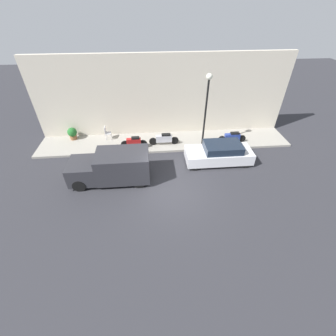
% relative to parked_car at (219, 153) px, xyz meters
% --- Properties ---
extents(ground_plane, '(60.00, 60.00, 0.00)m').
position_rel_parked_car_xyz_m(ground_plane, '(-2.52, 3.26, -0.65)').
color(ground_plane, '#2D2D33').
extents(sidewalk, '(2.62, 17.77, 0.15)m').
position_rel_parked_car_xyz_m(sidewalk, '(2.64, 3.26, -0.57)').
color(sidewalk, gray).
rests_on(sidewalk, ground_plane).
extents(building_facade, '(0.30, 17.77, 5.73)m').
position_rel_parked_car_xyz_m(building_facade, '(4.10, 3.26, 2.22)').
color(building_facade, beige).
rests_on(building_facade, ground_plane).
extents(parked_car, '(1.69, 4.14, 1.33)m').
position_rel_parked_car_xyz_m(parked_car, '(0.00, 0.00, 0.00)').
color(parked_car, silver).
rests_on(parked_car, ground_plane).
extents(delivery_van, '(1.84, 4.46, 1.81)m').
position_rel_parked_car_xyz_m(delivery_van, '(-1.21, 6.57, 0.28)').
color(delivery_van, '#2D2D33').
rests_on(delivery_van, ground_plane).
extents(motorcycle_blue, '(0.30, 2.00, 0.79)m').
position_rel_parked_car_xyz_m(motorcycle_blue, '(2.04, -1.51, -0.07)').
color(motorcycle_blue, navy).
rests_on(motorcycle_blue, sidewalk).
extents(scooter_silver, '(0.30, 2.08, 0.83)m').
position_rel_parked_car_xyz_m(scooter_silver, '(2.17, 3.34, -0.05)').
color(scooter_silver, '#B7B7BF').
rests_on(scooter_silver, sidewalk).
extents(motorcycle_red, '(0.30, 1.80, 0.86)m').
position_rel_parked_car_xyz_m(motorcycle_red, '(1.85, 5.42, -0.04)').
color(motorcycle_red, '#B21E1E').
rests_on(motorcycle_red, sidewalk).
extents(streetlamp, '(0.37, 0.37, 4.90)m').
position_rel_parked_car_xyz_m(streetlamp, '(1.66, 0.74, 2.87)').
color(streetlamp, black).
rests_on(streetlamp, sidewalk).
extents(potted_plant, '(0.66, 0.66, 0.89)m').
position_rel_parked_car_xyz_m(potted_plant, '(3.49, 9.91, -0.02)').
color(potted_plant, brown).
rests_on(potted_plant, sidewalk).
extents(cafe_chair, '(0.40, 0.40, 0.97)m').
position_rel_parked_car_xyz_m(cafe_chair, '(3.28, 7.41, 0.06)').
color(cafe_chair, silver).
rests_on(cafe_chair, sidewalk).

